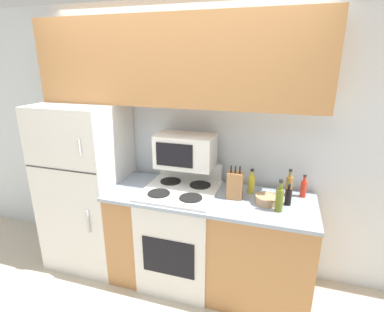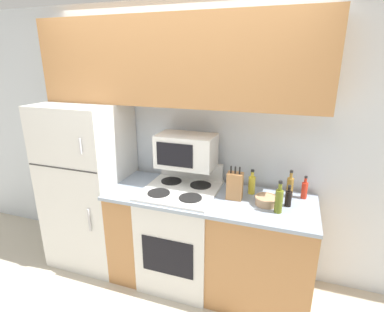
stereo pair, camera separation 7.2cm
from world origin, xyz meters
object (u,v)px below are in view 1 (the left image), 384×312
bottle_soy_sauce (288,197)px  bottle_cooking_spray (251,183)px  refrigerator (87,186)px  microwave (186,151)px  stove (181,234)px  bowl (267,199)px  bottle_hot_sauce (303,188)px  bottle_vinegar (289,185)px  knife_block (235,185)px  bottle_olive_oil (279,199)px

bottle_soy_sauce → bottle_cooking_spray: bearing=155.0°
refrigerator → microwave: bearing=7.0°
stove → bowl: 0.89m
bottle_hot_sauce → stove: bearing=-168.3°
refrigerator → stove: size_ratio=1.50×
refrigerator → bottle_vinegar: 1.94m
refrigerator → bottle_vinegar: (1.92, 0.18, 0.19)m
refrigerator → bottle_hot_sauce: 2.06m
stove → bottle_hot_sauce: bottle_hot_sauce is taller
refrigerator → stove: refrigerator is taller
knife_block → bottle_soy_sauce: knife_block is taller
bowl → bottle_vinegar: size_ratio=0.78×
bottle_cooking_spray → bottle_olive_oil: bearing=-48.6°
knife_block → bottle_olive_oil: (0.36, -0.12, -0.02)m
bowl → stove: bearing=179.2°
bottle_vinegar → bottle_cooking_spray: (-0.32, -0.04, -0.01)m
stove → knife_block: (0.48, 0.01, 0.55)m
microwave → bowl: (0.75, -0.16, -0.30)m
refrigerator → microwave: 1.10m
refrigerator → bottle_soy_sauce: size_ratio=9.19×
bottle_olive_oil → bottle_cooking_spray: 0.37m
microwave → bottle_hot_sauce: size_ratio=2.61×
microwave → bottle_soy_sauce: bearing=-8.3°
stove → knife_block: size_ratio=3.79×
bowl → bottle_olive_oil: size_ratio=0.72×
microwave → bottle_vinegar: 0.95m
bottle_cooking_spray → refrigerator: bearing=-175.2°
refrigerator → bottle_cooking_spray: (1.61, 0.13, 0.18)m
stove → bottle_cooking_spray: (0.60, 0.17, 0.52)m
bottle_hot_sauce → bottle_soy_sauce: bottle_hot_sauce is taller
bottle_cooking_spray → bottle_soy_sauce: size_ratio=1.22×
microwave → knife_block: bearing=-16.3°
refrigerator → bottle_hot_sauce: bearing=5.1°
bottle_soy_sauce → refrigerator: bearing=179.7°
bottle_cooking_spray → stove: bearing=-164.7°
bottle_cooking_spray → bottle_soy_sauce: (0.31, -0.15, -0.02)m
bottle_olive_oil → bottle_soy_sauce: bottle_olive_oil is taller
knife_block → bottle_hot_sauce: bearing=19.9°
microwave → bottle_vinegar: microwave is taller
bottle_vinegar → bottle_cooking_spray: bearing=-172.6°
bowl → bottle_olive_oil: 0.15m
refrigerator → bottle_olive_oil: bearing=-4.4°
bottle_vinegar → bottle_cooking_spray: bottle_vinegar is taller
bottle_vinegar → bottle_soy_sauce: size_ratio=1.33×
microwave → bottle_vinegar: (0.92, 0.05, -0.24)m
refrigerator → bottle_hot_sauce: refrigerator is taller
knife_block → refrigerator: bearing=179.3°
microwave → bottle_olive_oil: 0.92m
knife_block → bottle_soy_sauce: 0.43m
knife_block → bottle_olive_oil: knife_block is taller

